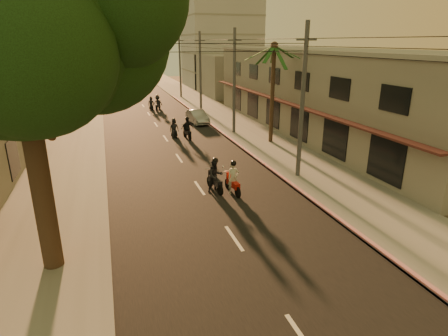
{
  "coord_description": "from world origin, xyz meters",
  "views": [
    {
      "loc": [
        -4.64,
        -11.22,
        7.9
      ],
      "look_at": [
        1.16,
        7.06,
        1.4
      ],
      "focal_mm": 30.0,
      "sensor_mm": 36.0,
      "label": 1
    }
  ],
  "objects": [
    {
      "name": "palm_tree",
      "position": [
        8.0,
        16.0,
        7.15
      ],
      "size": [
        5.0,
        5.0,
        8.2
      ],
      "color": "black",
      "rests_on": "ground"
    },
    {
      "name": "filler_right",
      "position": [
        14.0,
        45.0,
        3.0
      ],
      "size": [
        8.0,
        14.0,
        6.0
      ],
      "primitive_type": "cube",
      "color": "gray",
      "rests_on": "ground"
    },
    {
      "name": "scooter_mid_b",
      "position": [
        1.79,
        19.33,
        0.86
      ],
      "size": [
        1.15,
        1.95,
        1.92
      ],
      "rotation": [
        0.0,
        0.0,
        0.11
      ],
      "color": "black",
      "rests_on": "ground"
    },
    {
      "name": "curb_stripe",
      "position": [
        5.1,
        15.0,
        0.1
      ],
      "size": [
        0.2,
        60.0,
        0.2
      ],
      "primitive_type": "cube",
      "color": "red",
      "rests_on": "ground"
    },
    {
      "name": "utility_poles",
      "position": [
        6.2,
        20.0,
        6.54
      ],
      "size": [
        1.2,
        48.26,
        9.0
      ],
      "color": "#38383A",
      "rests_on": "ground"
    },
    {
      "name": "scooter_red",
      "position": [
        1.56,
        6.69,
        0.83
      ],
      "size": [
        0.79,
        1.93,
        1.9
      ],
      "rotation": [
        0.0,
        0.0,
        0.09
      ],
      "color": "black",
      "rests_on": "ground"
    },
    {
      "name": "scooter_mid_a",
      "position": [
        0.73,
        7.28,
        0.89
      ],
      "size": [
        1.1,
        1.98,
        1.96
      ],
      "rotation": [
        0.0,
        0.0,
        0.15
      ],
      "color": "black",
      "rests_on": "ground"
    },
    {
      "name": "broadleaf_tree",
      "position": [
        -6.61,
        2.14,
        8.48
      ],
      "size": [
        9.6,
        8.7,
        12.1
      ],
      "color": "black",
      "rests_on": "ground"
    },
    {
      "name": "sidewalk_left",
      "position": [
        -7.5,
        20.0,
        0.06
      ],
      "size": [
        5.0,
        140.0,
        0.12
      ],
      "primitive_type": "cube",
      "color": "slate",
      "rests_on": "ground"
    },
    {
      "name": "scooter_far_b",
      "position": [
        1.38,
        34.19,
        0.86
      ],
      "size": [
        1.61,
        1.78,
        1.86
      ],
      "rotation": [
        0.0,
        0.0,
        -0.41
      ],
      "color": "black",
      "rests_on": "ground"
    },
    {
      "name": "sidewalk_right",
      "position": [
        7.5,
        20.0,
        0.06
      ],
      "size": [
        5.0,
        140.0,
        0.12
      ],
      "primitive_type": "cube",
      "color": "slate",
      "rests_on": "ground"
    },
    {
      "name": "ground",
      "position": [
        0.0,
        0.0,
        0.0
      ],
      "size": [
        160.0,
        160.0,
        0.0
      ],
      "primitive_type": "plane",
      "color": "#383023",
      "rests_on": "ground"
    },
    {
      "name": "filler_left_far",
      "position": [
        -14.0,
        52.0,
        3.5
      ],
      "size": [
        8.0,
        14.0,
        7.0
      ],
      "primitive_type": "cube",
      "color": "gray",
      "rests_on": "ground"
    },
    {
      "name": "road",
      "position": [
        0.0,
        20.0,
        0.01
      ],
      "size": [
        10.0,
        140.0,
        0.02
      ],
      "primitive_type": "cube",
      "color": "black",
      "rests_on": "ground"
    },
    {
      "name": "filler_left_near",
      "position": [
        -14.0,
        34.0,
        2.2
      ],
      "size": [
        8.0,
        14.0,
        4.4
      ],
      "primitive_type": "cube",
      "color": "gray",
      "rests_on": "ground"
    },
    {
      "name": "scooter_far_c",
      "position": [
        0.67,
        34.84,
        0.71
      ],
      "size": [
        0.75,
        1.63,
        1.59
      ],
      "rotation": [
        0.0,
        0.0,
        0.01
      ],
      "color": "black",
      "rests_on": "ground"
    },
    {
      "name": "parked_car",
      "position": [
        4.13,
        25.37,
        0.67
      ],
      "size": [
        2.0,
        4.26,
        1.34
      ],
      "primitive_type": "imported",
      "rotation": [
        0.0,
        0.0,
        0.07
      ],
      "color": "gray",
      "rests_on": "ground"
    },
    {
      "name": "shophouse_row",
      "position": [
        13.95,
        18.0,
        3.65
      ],
      "size": [
        8.8,
        34.2,
        7.3
      ],
      "color": "gray",
      "rests_on": "ground"
    },
    {
      "name": "distant_tower",
      "position": [
        16.0,
        56.0,
        14.0
      ],
      "size": [
        12.1,
        12.1,
        28.0
      ],
      "color": "#B7B5B2",
      "rests_on": "ground"
    },
    {
      "name": "scooter_far_a",
      "position": [
        0.82,
        20.28,
        0.75
      ],
      "size": [
        0.8,
        1.72,
        1.68
      ],
      "rotation": [
        0.0,
        0.0,
        0.02
      ],
      "color": "black",
      "rests_on": "ground"
    }
  ]
}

